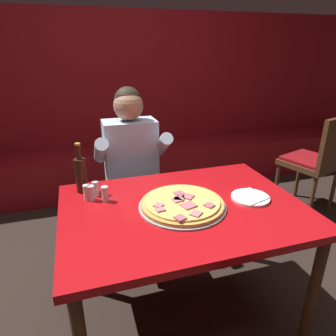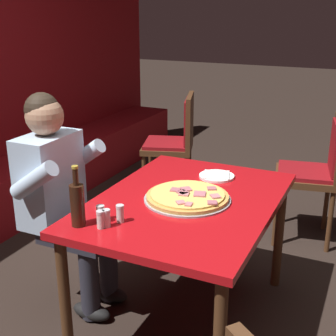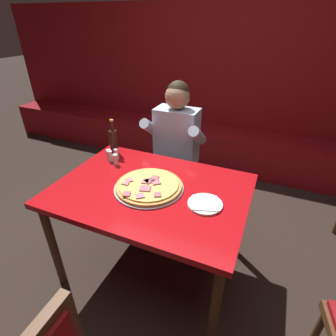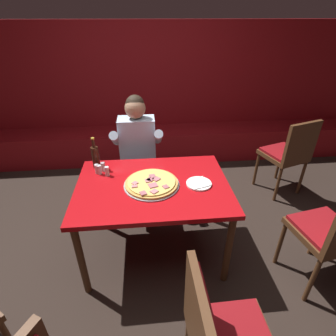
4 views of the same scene
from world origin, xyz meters
name	(u,v)px [view 2 (image 2 of 4)]	position (x,y,z in m)	size (l,w,h in m)	color
ground_plane	(185,318)	(0.00, 0.00, 0.00)	(24.00, 24.00, 0.00)	black
main_dining_table	(186,213)	(0.00, 0.00, 0.67)	(1.26, 0.91, 0.75)	#4C2D19
pizza	(188,197)	(-0.01, -0.01, 0.77)	(0.46, 0.46, 0.05)	#9E9EA3
plate_white_paper	(217,176)	(0.38, -0.03, 0.76)	(0.21, 0.21, 0.02)	white
beer_bottle	(77,203)	(-0.50, 0.33, 0.86)	(0.07, 0.07, 0.29)	black
shaker_parmesan	(101,220)	(-0.48, 0.23, 0.79)	(0.04, 0.04, 0.09)	silver
shaker_oregano	(101,215)	(-0.43, 0.26, 0.79)	(0.04, 0.04, 0.09)	silver
shaker_red_pepper_flakes	(106,219)	(-0.46, 0.21, 0.79)	(0.04, 0.04, 0.09)	silver
shaker_black_pepper	(120,214)	(-0.38, 0.18, 0.79)	(0.04, 0.04, 0.09)	silver
diner_seated_blue_shirt	(63,194)	(-0.13, 0.70, 0.71)	(0.53, 0.53, 1.27)	black
dining_chair_side_aisle	(176,138)	(1.63, 0.79, 0.57)	(0.56, 0.56, 0.97)	#4C2D19
dining_chair_by_booth	(317,168)	(1.32, -0.49, 0.58)	(0.51, 0.51, 0.96)	#4C2D19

